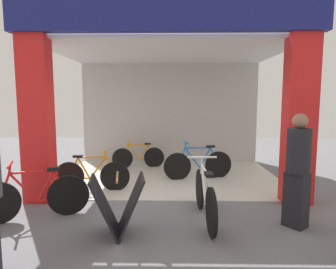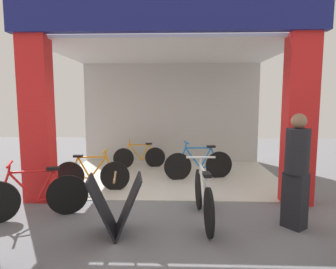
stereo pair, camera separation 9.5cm
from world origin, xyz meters
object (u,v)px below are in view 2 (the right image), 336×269
Objects in this scene: bicycle_inside_2 at (140,157)px; bicycle_parked_1 at (203,197)px; bicycle_inside_0 at (199,164)px; pedestrian_1 at (296,170)px; bicycle_inside_1 at (92,174)px; bicycle_parked_0 at (34,196)px; sandwich_board_sign at (115,205)px.

bicycle_inside_2 is 3.80m from bicycle_parked_1.
pedestrian_1 reaches higher than bicycle_inside_0.
bicycle_inside_2 is at bearing 112.47° from bicycle_parked_1.
bicycle_inside_1 is 1.54m from bicycle_parked_0.
pedestrian_1 is (3.99, -0.18, 0.50)m from bicycle_parked_0.
pedestrian_1 is (2.58, 0.32, 0.45)m from sandwich_board_sign.
bicycle_parked_1 is at bearing -67.53° from bicycle_inside_2.
bicycle_inside_2 is (-1.56, 1.11, -0.05)m from bicycle_inside_0.
pedestrian_1 is at bearing -64.71° from bicycle_inside_0.
bicycle_parked_0 is 0.90× the size of bicycle_parked_1.
bicycle_inside_0 reaches higher than bicycle_inside_1.
bicycle_inside_1 is at bearing 154.89° from pedestrian_1.
bicycle_parked_1 is at bearing -33.81° from bicycle_inside_1.
bicycle_parked_1 reaches higher than bicycle_inside_0.
bicycle_inside_0 is 2.40m from bicycle_parked_1.
pedestrian_1 is at bearing -53.08° from bicycle_inside_2.
pedestrian_1 is at bearing -2.65° from bicycle_parked_0.
bicycle_parked_1 reaches higher than sandwich_board_sign.
bicycle_inside_0 is 1.93× the size of sandwich_board_sign.
bicycle_parked_0 is 4.03m from pedestrian_1.
bicycle_parked_0 reaches higher than bicycle_inside_0.
sandwich_board_sign is at bearing -158.24° from bicycle_parked_1.
bicycle_parked_1 reaches higher than bicycle_inside_1.
pedestrian_1 is at bearing -25.11° from bicycle_inside_1.
pedestrian_1 is at bearing 7.03° from sandwich_board_sign.
bicycle_inside_2 is (0.72, 2.06, -0.03)m from bicycle_inside_1.
bicycle_inside_1 is 0.92× the size of pedestrian_1.
bicycle_inside_1 is at bearing 115.04° from sandwich_board_sign.
bicycle_parked_0 reaches higher than sandwich_board_sign.
bicycle_inside_1 is at bearing -157.50° from bicycle_inside_0.
bicycle_parked_1 is (1.45, -3.51, 0.07)m from bicycle_inside_2.
bicycle_inside_1 is 1.84× the size of sandwich_board_sign.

